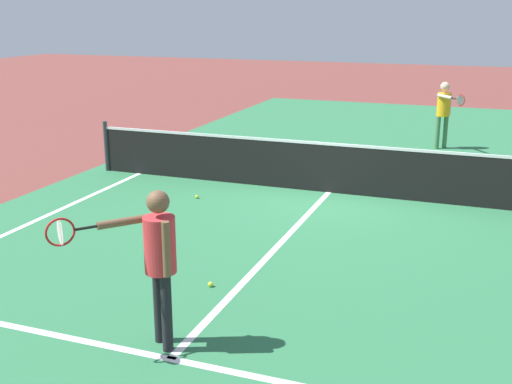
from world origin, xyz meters
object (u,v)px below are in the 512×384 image
Objects in this scene: player_far at (444,108)px; tennis_ball_near_net at (197,197)px; net at (330,167)px; player_near at (157,252)px; tennis_ball_mid_court at (210,284)px.

tennis_ball_near_net is at bearing -122.24° from player_far.
net is 149.73× the size of tennis_ball_near_net.
player_far is (1.65, 4.83, 0.53)m from net.
player_far is at bearing 71.17° from net.
player_far reaches higher than net.
player_near is (-0.21, -6.20, 0.55)m from net.
tennis_ball_mid_court is 3.91m from tennis_ball_near_net.
net is 6.23m from player_near.
net is at bearing 85.87° from tennis_ball_mid_court.
player_near is 1.82m from tennis_ball_mid_court.
player_near is at bearing -68.36° from tennis_ball_near_net.
player_far reaches higher than tennis_ball_near_net.
player_near is 25.36× the size of tennis_ball_mid_court.
player_far is 7.24m from tennis_ball_near_net.
player_far is at bearing 57.76° from tennis_ball_near_net.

